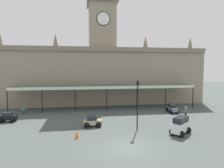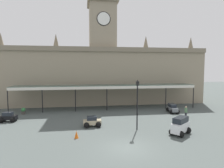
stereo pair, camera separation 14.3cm
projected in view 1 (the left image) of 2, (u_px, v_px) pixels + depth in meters
The scene contains 11 objects.
ground_plane at pixel (128, 148), 16.54m from camera, with size 140.00×140.00×0.00m, color #48504E.
station_building at pixel (102, 72), 37.49m from camera, with size 37.99×7.03×19.43m.
entrance_canopy at pixel (106, 86), 32.02m from camera, with size 29.62×3.26×3.92m.
car_white_van at pixel (180, 126), 19.90m from camera, with size 2.56×2.44×1.77m.
car_beige_sedan at pixel (92, 122), 22.49m from camera, with size 2.06×1.54×1.19m.
car_black_sedan at pixel (8, 118), 24.51m from camera, with size 2.11×1.62×1.19m.
car_grey_estate at pixel (172, 109), 29.62m from camera, with size 1.68×2.32×1.27m.
pedestrian_beside_cars at pixel (186, 112), 26.06m from camera, with size 0.34×0.39×1.67m.
victorian_lamppost at pixel (137, 99), 21.17m from camera, with size 0.30×0.30×5.44m.
traffic_cone at pixel (77, 135), 18.73m from camera, with size 0.40×0.40×0.71m, color orange.
planter_forecourt_centre at pixel (23, 111), 28.40m from camera, with size 0.60×0.60×0.96m.
Camera 1 is at (-3.80, -15.64, 6.76)m, focal length 31.37 mm.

